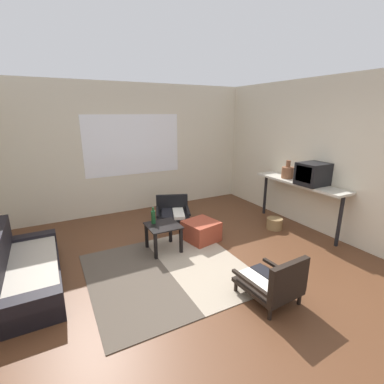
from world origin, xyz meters
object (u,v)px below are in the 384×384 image
object	(u,v)px
coffee_table	(163,231)
crt_television	(313,174)
ottoman_orange	(201,231)
console_shelf	(299,187)
wicker_basket	(274,223)
armchair_by_window	(173,211)
couch	(23,271)
clay_vase	(287,172)
glass_bottle	(153,217)
armchair_striped_foreground	(274,282)

from	to	relation	value
coffee_table	crt_television	distance (m)	2.73
ottoman_orange	console_shelf	bearing A→B (deg)	-11.12
wicker_basket	ottoman_orange	bearing A→B (deg)	171.11
armchair_by_window	ottoman_orange	bearing A→B (deg)	-84.70
coffee_table	console_shelf	distance (m)	2.62
coffee_table	crt_television	world-z (taller)	crt_television
coffee_table	wicker_basket	bearing A→B (deg)	-4.90
couch	armchair_by_window	size ratio (longest dim) A/B	2.21
armchair_by_window	clay_vase	world-z (taller)	clay_vase
coffee_table	crt_television	size ratio (longest dim) A/B	1.02
armchair_by_window	ottoman_orange	distance (m)	0.99
armchair_by_window	crt_television	bearing A→B (deg)	-39.65
glass_bottle	wicker_basket	distance (m)	2.34
glass_bottle	couch	bearing A→B (deg)	-173.99
console_shelf	glass_bottle	world-z (taller)	console_shelf
wicker_basket	glass_bottle	bearing A→B (deg)	172.08
armchair_striped_foreground	crt_television	xyz separation A→B (m)	(1.92, 1.16, 0.84)
coffee_table	ottoman_orange	bearing A→B (deg)	3.47
armchair_by_window	ottoman_orange	size ratio (longest dim) A/B	1.61
armchair_by_window	clay_vase	xyz separation A→B (m)	(1.95, -1.04, 0.80)
armchair_striped_foreground	wicker_basket	world-z (taller)	armchair_striped_foreground
wicker_basket	clay_vase	bearing A→B (deg)	23.68
console_shelf	glass_bottle	bearing A→B (deg)	170.37
couch	wicker_basket	size ratio (longest dim) A/B	6.27
armchair_striped_foreground	console_shelf	world-z (taller)	console_shelf
armchair_by_window	wicker_basket	bearing A→B (deg)	-38.07
crt_television	clay_vase	world-z (taller)	crt_television
armchair_by_window	glass_bottle	xyz separation A→B (m)	(-0.72, -0.90, 0.32)
clay_vase	wicker_basket	xyz separation A→B (m)	(-0.40, -0.17, -0.92)
crt_television	glass_bottle	xyz separation A→B (m)	(-2.67, 0.71, -0.55)
couch	crt_television	bearing A→B (deg)	-6.67
coffee_table	clay_vase	distance (m)	2.65
armchair_by_window	crt_television	xyz separation A→B (m)	(1.94, -1.61, 0.87)
armchair_by_window	clay_vase	bearing A→B (deg)	-28.14
ottoman_orange	console_shelf	size ratio (longest dim) A/B	0.28
clay_vase	glass_bottle	xyz separation A→B (m)	(-2.67, 0.14, -0.48)
armchair_striped_foreground	wicker_basket	size ratio (longest dim) A/B	2.31
ottoman_orange	glass_bottle	world-z (taller)	glass_bottle
armchair_by_window	coffee_table	bearing A→B (deg)	-120.80
coffee_table	console_shelf	bearing A→B (deg)	-7.17
ottoman_orange	wicker_basket	bearing A→B (deg)	-8.89
ottoman_orange	armchair_by_window	bearing A→B (deg)	95.30
console_shelf	glass_bottle	distance (m)	2.72
coffee_table	console_shelf	world-z (taller)	console_shelf
couch	clay_vase	world-z (taller)	clay_vase
ottoman_orange	crt_television	size ratio (longest dim) A/B	1.05
armchair_by_window	ottoman_orange	world-z (taller)	armchair_by_window
glass_bottle	armchair_striped_foreground	bearing A→B (deg)	-68.31
armchair_by_window	glass_bottle	world-z (taller)	glass_bottle
armchair_by_window	glass_bottle	distance (m)	1.20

